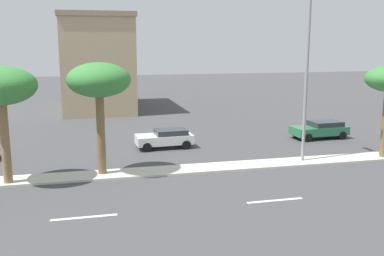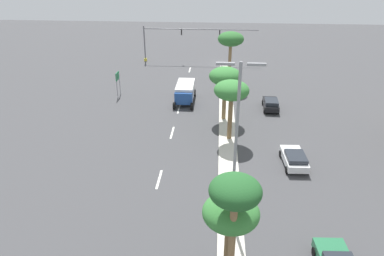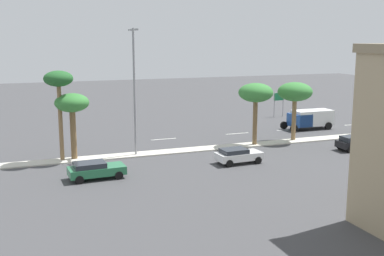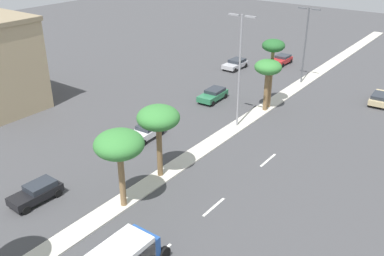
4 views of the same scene
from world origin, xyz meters
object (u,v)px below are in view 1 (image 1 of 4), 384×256
object	(u,v)px
palm_tree_inboard	(1,88)
sedan_green_mid	(320,129)
sedan_white_far	(166,138)
palm_tree_front	(99,82)
street_lamp_right	(308,54)
commercial_building	(97,62)

from	to	relation	value
palm_tree_inboard	sedan_green_mid	xyz separation A→B (m)	(-6.61, 21.93, -4.40)
palm_tree_inboard	sedan_white_far	bearing A→B (deg)	123.37
palm_tree_front	street_lamp_right	world-z (taller)	street_lamp_right
sedan_green_mid	sedan_white_far	bearing A→B (deg)	-88.55
palm_tree_front	sedan_white_far	xyz separation A→B (m)	(-5.74, 4.65, -4.54)
commercial_building	street_lamp_right	bearing A→B (deg)	23.77
street_lamp_right	sedan_green_mid	xyz separation A→B (m)	(-6.14, 4.71, -6.00)
palm_tree_inboard	sedan_white_far	world-z (taller)	palm_tree_inboard
palm_tree_inboard	palm_tree_front	size ratio (longest dim) A/B	0.98
sedan_green_mid	commercial_building	bearing A→B (deg)	-141.23
palm_tree_inboard	commercial_building	bearing A→B (deg)	168.45
street_lamp_right	palm_tree_front	bearing A→B (deg)	-90.37
commercial_building	palm_tree_inboard	bearing A→B (deg)	-11.55
street_lamp_right	sedan_white_far	distance (m)	11.35
palm_tree_inboard	palm_tree_front	xyz separation A→B (m)	(-0.55, 4.90, 0.14)
sedan_green_mid	sedan_white_far	world-z (taller)	sedan_green_mid
street_lamp_right	sedan_green_mid	bearing A→B (deg)	142.52
palm_tree_inboard	sedan_green_mid	bearing A→B (deg)	106.76
palm_tree_front	sedan_green_mid	size ratio (longest dim) A/B	1.42
palm_tree_inboard	street_lamp_right	world-z (taller)	street_lamp_right
palm_tree_front	sedan_white_far	size ratio (longest dim) A/B	1.53
palm_tree_front	sedan_green_mid	world-z (taller)	palm_tree_front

